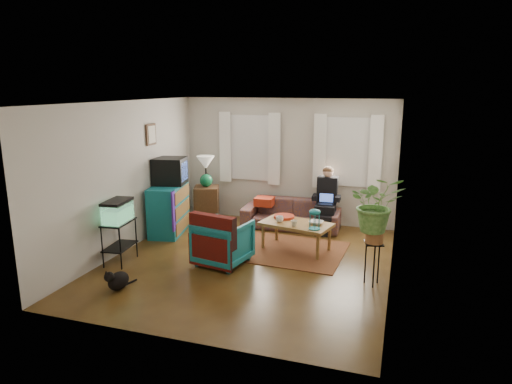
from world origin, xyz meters
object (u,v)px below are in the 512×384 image
(sofa, at_px, (291,209))
(plant_stand, at_px, (373,264))
(side_table, at_px, (207,203))
(dresser, at_px, (169,209))
(armchair, at_px, (223,240))
(aquarium_stand, at_px, (120,242))
(coffee_table, at_px, (296,236))

(sofa, relative_size, plant_stand, 3.03)
(side_table, xyz_separation_m, dresser, (-0.34, -1.05, 0.12))
(armchair, distance_m, plant_stand, 2.38)
(side_table, bearing_deg, aquarium_stand, -97.41)
(sofa, relative_size, dresser, 1.83)
(dresser, xyz_separation_m, coffee_table, (2.60, -0.17, -0.23))
(sofa, xyz_separation_m, plant_stand, (1.79, -2.32, -0.06))
(armchair, bearing_deg, side_table, -48.89)
(dresser, bearing_deg, aquarium_stand, -101.58)
(sofa, height_order, armchair, armchair)
(dresser, relative_size, plant_stand, 1.66)
(sofa, xyz_separation_m, armchair, (-0.59, -2.22, 0.01))
(aquarium_stand, relative_size, armchair, 0.88)
(armchair, height_order, coffee_table, armchair)
(side_table, height_order, plant_stand, side_table)
(aquarium_stand, distance_m, armchair, 1.70)
(sofa, bearing_deg, coffee_table, -74.76)
(aquarium_stand, xyz_separation_m, armchair, (1.62, 0.49, 0.05))
(aquarium_stand, bearing_deg, armchair, 10.39)
(sofa, bearing_deg, plant_stand, -54.78)
(dresser, height_order, plant_stand, dresser)
(coffee_table, height_order, plant_stand, plant_stand)
(aquarium_stand, bearing_deg, plant_stand, -0.83)
(aquarium_stand, xyz_separation_m, coffee_table, (2.61, 1.47, -0.10))
(side_table, xyz_separation_m, armchair, (1.27, -2.20, 0.03))
(sofa, height_order, dresser, dresser)
(aquarium_stand, relative_size, plant_stand, 1.08)
(armchair, bearing_deg, aquarium_stand, 27.87)
(sofa, distance_m, plant_stand, 2.93)
(sofa, height_order, coffee_table, sofa)
(coffee_table, bearing_deg, armchair, -122.34)
(side_table, height_order, coffee_table, side_table)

